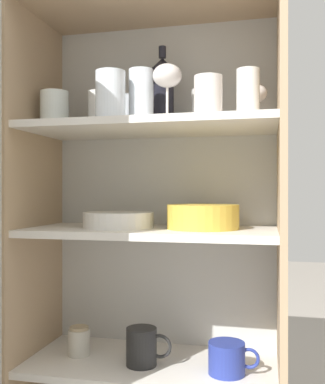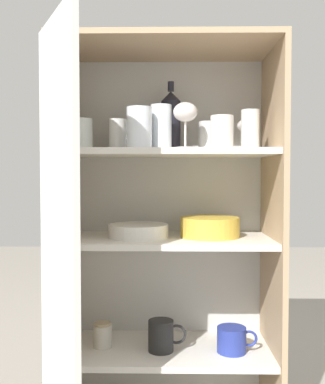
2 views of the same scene
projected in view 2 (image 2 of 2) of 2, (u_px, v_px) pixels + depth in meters
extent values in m
cube|color=silver|center=(167.00, 235.00, 1.69)|extent=(0.74, 0.02, 1.29)
cube|color=tan|center=(61.00, 241.00, 1.53)|extent=(0.02, 0.36, 1.29)
cube|color=tan|center=(272.00, 242.00, 1.52)|extent=(0.02, 0.36, 1.29)
cube|color=tan|center=(166.00, 47.00, 1.50)|extent=(0.74, 0.36, 0.02)
cube|color=silver|center=(166.00, 350.00, 1.54)|extent=(0.70, 0.32, 0.02)
cube|color=silver|center=(166.00, 240.00, 1.52)|extent=(0.70, 0.32, 0.02)
cube|color=silver|center=(166.00, 153.00, 1.51)|extent=(0.70, 0.32, 0.02)
cube|color=silver|center=(58.00, 260.00, 1.19)|extent=(0.18, 0.33, 1.29)
cylinder|color=white|center=(118.00, 135.00, 1.53)|extent=(0.06, 0.06, 0.11)
cylinder|color=white|center=(80.00, 134.00, 1.49)|extent=(0.08, 0.08, 0.10)
cylinder|color=white|center=(250.00, 130.00, 1.46)|extent=(0.06, 0.06, 0.13)
cylinder|color=white|center=(210.00, 136.00, 1.54)|extent=(0.08, 0.08, 0.10)
cylinder|color=white|center=(142.00, 137.00, 1.59)|extent=(0.08, 0.08, 0.10)
cylinder|color=white|center=(161.00, 127.00, 1.47)|extent=(0.07, 0.07, 0.14)
cylinder|color=white|center=(139.00, 128.00, 1.41)|extent=(0.08, 0.08, 0.13)
cylinder|color=silver|center=(222.00, 132.00, 1.41)|extent=(0.07, 0.07, 0.10)
cylinder|color=silver|center=(247.00, 150.00, 1.60)|extent=(0.07, 0.07, 0.01)
cylinder|color=silver|center=(247.00, 142.00, 1.59)|extent=(0.01, 0.01, 0.06)
ellipsoid|color=silver|center=(247.00, 125.00, 1.59)|extent=(0.07, 0.07, 0.06)
cylinder|color=silver|center=(185.00, 148.00, 1.45)|extent=(0.06, 0.06, 0.01)
cylinder|color=silver|center=(185.00, 134.00, 1.45)|extent=(0.01, 0.01, 0.08)
ellipsoid|color=silver|center=(185.00, 112.00, 1.44)|extent=(0.08, 0.08, 0.06)
cylinder|color=black|center=(171.00, 126.00, 1.59)|extent=(0.07, 0.07, 0.18)
cone|color=black|center=(171.00, 96.00, 1.58)|extent=(0.07, 0.07, 0.03)
cylinder|color=black|center=(171.00, 87.00, 1.58)|extent=(0.02, 0.02, 0.03)
cylinder|color=white|center=(138.00, 236.00, 1.52)|extent=(0.20, 0.20, 0.01)
cylinder|color=white|center=(138.00, 233.00, 1.52)|extent=(0.20, 0.20, 0.01)
cylinder|color=white|center=(138.00, 231.00, 1.52)|extent=(0.20, 0.20, 0.01)
cylinder|color=white|center=(138.00, 228.00, 1.52)|extent=(0.20, 0.20, 0.01)
cylinder|color=white|center=(138.00, 226.00, 1.52)|extent=(0.20, 0.20, 0.01)
cylinder|color=gold|center=(210.00, 227.00, 1.53)|extent=(0.20, 0.20, 0.07)
torus|color=gold|center=(210.00, 218.00, 1.52)|extent=(0.20, 0.20, 0.01)
cylinder|color=black|center=(161.00, 336.00, 1.50)|extent=(0.09, 0.09, 0.10)
torus|color=black|center=(177.00, 334.00, 1.50)|extent=(0.07, 0.01, 0.07)
cylinder|color=#283893|center=(232.00, 340.00, 1.49)|extent=(0.10, 0.10, 0.08)
torus|color=#283893|center=(249.00, 339.00, 1.49)|extent=(0.06, 0.01, 0.06)
cylinder|color=beige|center=(103.00, 336.00, 1.54)|extent=(0.06, 0.06, 0.08)
cylinder|color=tan|center=(103.00, 324.00, 1.54)|extent=(0.06, 0.06, 0.01)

